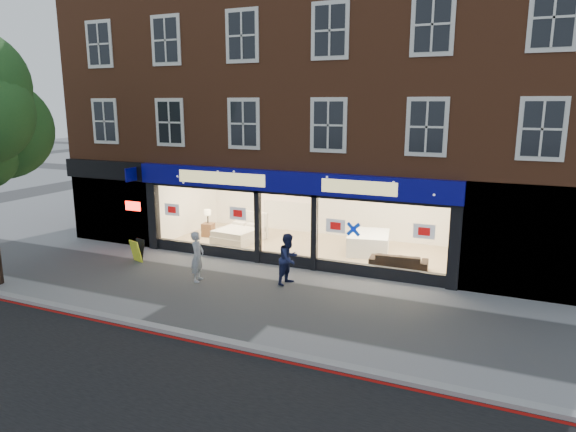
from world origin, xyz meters
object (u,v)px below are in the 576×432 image
Objects in this scene: a_board at (138,250)px; pedestrian_blue at (289,259)px; display_bed at (240,233)px; mattress_stack at (369,243)px; sofa at (399,262)px; pedestrian_grey at (197,256)px.

a_board is 5.82m from pedestrian_blue.
pedestrian_blue reaches higher than display_bed.
pedestrian_blue is (5.80, 0.05, 0.40)m from a_board.
display_bed is at bearing 59.27° from pedestrian_blue.
a_board is at bearing -150.62° from mattress_stack.
mattress_stack is 1.10× the size of sofa.
sofa is 6.53m from pedestrian_grey.
pedestrian_grey is at bearing 25.32° from sofa.
sofa is at bearing -47.72° from mattress_stack.
pedestrian_blue is at bearing -84.06° from pedestrian_grey.
pedestrian_grey is (-5.61, -3.33, 0.42)m from sofa.
pedestrian_blue is at bearing 17.48° from a_board.
pedestrian_blue reaches higher than a_board.
display_bed reaches higher than a_board.
pedestrian_blue is (2.72, 0.90, 0.00)m from pedestrian_grey.
pedestrian_grey is (-4.16, -4.92, 0.33)m from mattress_stack.
pedestrian_blue is at bearing -109.68° from mattress_stack.
display_bed is 0.98× the size of mattress_stack.
pedestrian_blue reaches higher than mattress_stack.
mattress_stack is at bearing 46.32° from a_board.
pedestrian_grey reaches higher than display_bed.
pedestrian_blue reaches higher than pedestrian_grey.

